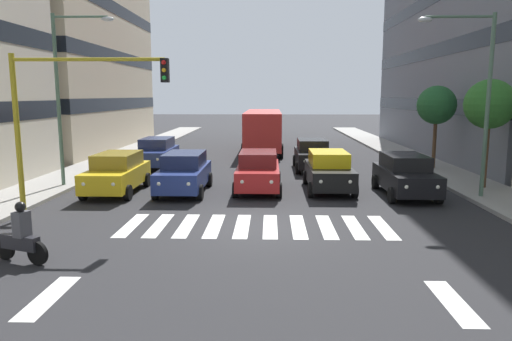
% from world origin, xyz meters
% --- Properties ---
extents(ground_plane, '(180.00, 180.00, 0.00)m').
position_xyz_m(ground_plane, '(0.00, 0.00, 0.00)').
color(ground_plane, '#262628').
extents(crosswalk_markings, '(8.55, 2.80, 0.01)m').
position_xyz_m(crosswalk_markings, '(-0.00, 0.00, 0.00)').
color(crosswalk_markings, silver).
rests_on(crosswalk_markings, ground_plane).
extents(lane_arrow_0, '(0.50, 2.20, 0.01)m').
position_xyz_m(lane_arrow_0, '(-4.17, 5.50, 0.00)').
color(lane_arrow_0, silver).
rests_on(lane_arrow_0, ground_plane).
extents(lane_arrow_1, '(0.50, 2.20, 0.01)m').
position_xyz_m(lane_arrow_1, '(4.17, 5.50, 0.00)').
color(lane_arrow_1, silver).
rests_on(lane_arrow_1, ground_plane).
extents(car_0, '(2.02, 4.44, 1.72)m').
position_xyz_m(car_0, '(-6.08, -4.86, 0.89)').
color(car_0, black).
rests_on(car_0, ground_plane).
extents(car_1, '(2.02, 4.44, 1.72)m').
position_xyz_m(car_1, '(-3.02, -5.86, 0.89)').
color(car_1, black).
rests_on(car_1, ground_plane).
extents(car_2, '(2.02, 4.44, 1.72)m').
position_xyz_m(car_2, '(0.09, -5.71, 0.89)').
color(car_2, maroon).
rests_on(car_2, ground_plane).
extents(car_3, '(2.02, 4.44, 1.72)m').
position_xyz_m(car_3, '(3.26, -5.20, 0.89)').
color(car_3, navy).
rests_on(car_3, ground_plane).
extents(car_4, '(2.02, 4.44, 1.72)m').
position_xyz_m(car_4, '(6.13, -5.04, 0.89)').
color(car_4, gold).
rests_on(car_4, ground_plane).
extents(car_row2_0, '(2.02, 4.44, 1.72)m').
position_xyz_m(car_row2_0, '(6.14, -12.17, 0.89)').
color(car_row2_0, navy).
rests_on(car_row2_0, ground_plane).
extents(car_row2_1, '(2.02, 4.44, 1.72)m').
position_xyz_m(car_row2_1, '(-2.81, -11.65, 0.89)').
color(car_row2_1, black).
rests_on(car_row2_1, ground_plane).
extents(bus_behind_traffic, '(2.78, 10.50, 3.00)m').
position_xyz_m(bus_behind_traffic, '(0.09, -20.09, 1.86)').
color(bus_behind_traffic, red).
rests_on(bus_behind_traffic, ground_plane).
extents(motorcycle_with_rider, '(1.63, 0.67, 1.57)m').
position_xyz_m(motorcycle_with_rider, '(5.79, 3.48, 0.65)').
color(motorcycle_with_rider, black).
rests_on(motorcycle_with_rider, ground_plane).
extents(traffic_light_gantry, '(5.19, 0.36, 5.50)m').
position_xyz_m(traffic_light_gantry, '(6.41, -0.68, 3.76)').
color(traffic_light_gantry, '#AD991E').
rests_on(traffic_light_gantry, ground_plane).
extents(street_lamp_left, '(2.97, 0.28, 7.12)m').
position_xyz_m(street_lamp_left, '(-8.46, -4.16, 4.51)').
color(street_lamp_left, '#4C6B56').
rests_on(street_lamp_left, sidewalk_left).
extents(street_lamp_right, '(2.74, 0.28, 7.49)m').
position_xyz_m(street_lamp_right, '(8.53, -6.05, 4.69)').
color(street_lamp_right, '#4C6B56').
rests_on(street_lamp_right, sidewalk_right).
extents(street_tree_1, '(2.13, 2.13, 4.70)m').
position_xyz_m(street_tree_1, '(-9.85, -6.00, 3.76)').
color(street_tree_1, '#513823').
rests_on(street_tree_1, sidewalk_left).
extents(street_tree_2, '(2.11, 2.11, 4.54)m').
position_xyz_m(street_tree_2, '(-9.56, -11.63, 3.61)').
color(street_tree_2, '#513823').
rests_on(street_tree_2, sidewalk_left).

